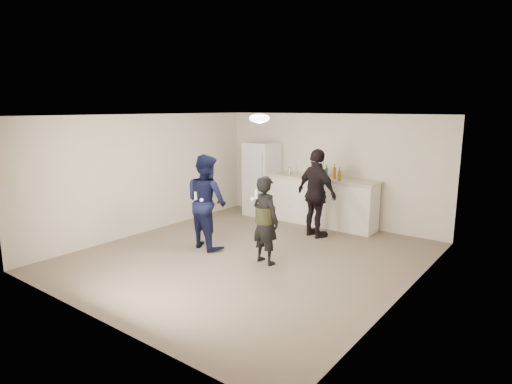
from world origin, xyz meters
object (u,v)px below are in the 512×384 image
Objects in this scene: woman at (265,220)px; man at (207,201)px; shaker at (290,171)px; fridge at (262,179)px; spectator at (317,194)px; counter at (320,202)px.

man is at bearing 9.07° from woman.
man is (-0.17, -2.63, -0.28)m from shaker.
fridge is at bearing 177.43° from shaker.
fridge is at bearing -65.37° from man.
woman is 1.87m from spectator.
counter is at bearing -98.09° from man.
fridge is 2.74m from man.
man is (-0.93, -2.73, 0.37)m from counter.
shaker is 0.11× the size of woman.
spectator is at bearing -22.39° from fridge.
spectator is (1.15, -0.78, -0.26)m from shaker.
man reaches higher than counter.
woman is (0.46, -2.76, 0.23)m from counter.
fridge is 0.88m from shaker.
shaker is 1.42m from spectator.
counter is 1.64m from fridge.
woman is at bearing -80.50° from counter.
fridge is (-1.59, -0.07, 0.38)m from counter.
woman is at bearing -65.39° from shaker.
spectator is at bearing -34.15° from shaker.
man is 2.27m from spectator.
fridge reaches higher than man.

